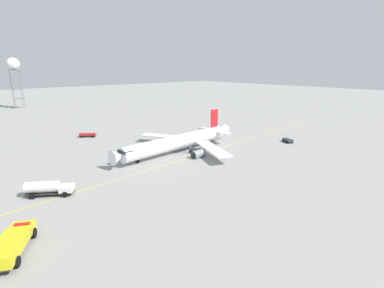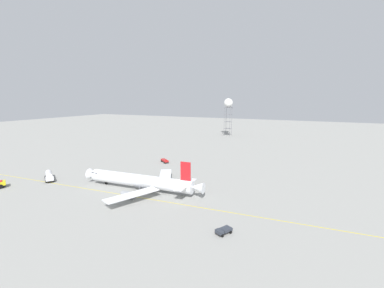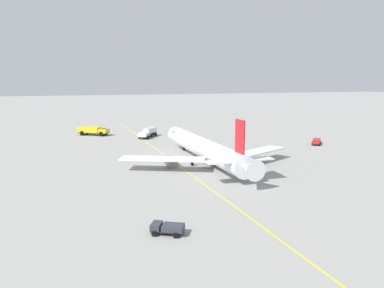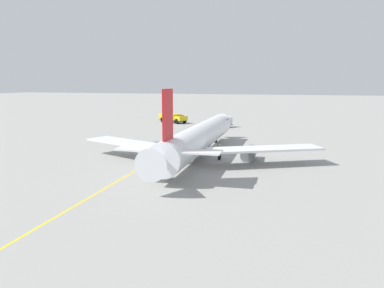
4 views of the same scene
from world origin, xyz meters
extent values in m
plane|color=gray|center=(0.00, 0.00, 0.00)|extent=(600.00, 600.00, 0.00)
cylinder|color=white|center=(-1.19, -2.89, 2.99)|extent=(6.14, 36.27, 4.00)
cone|color=white|center=(-2.33, 16.32, 2.99)|extent=(3.98, 3.22, 3.80)
cone|color=white|center=(-0.03, -22.40, 3.29)|extent=(3.64, 4.20, 3.40)
cube|color=black|center=(-2.20, 14.13, 3.90)|extent=(3.54, 2.60, 0.70)
ellipsoid|color=gray|center=(-1.08, -4.69, 1.89)|extent=(4.37, 13.18, 2.20)
cube|color=red|center=(-0.24, -18.74, 7.81)|extent=(0.43, 3.21, 5.63)
cube|color=white|center=(-3.65, -18.95, 3.80)|extent=(5.37, 2.91, 0.20)
cube|color=white|center=(3.16, -18.54, 3.80)|extent=(5.37, 2.91, 0.20)
cube|color=white|center=(-10.95, -7.23, 2.29)|extent=(16.33, 9.64, 0.28)
cube|color=white|center=(9.02, -6.04, 2.29)|extent=(15.95, 11.16, 0.28)
cylinder|color=gray|center=(-8.74, -4.06, 0.98)|extent=(2.36, 4.17, 2.12)
cylinder|color=black|center=(-8.86, -1.99, 0.98)|extent=(1.81, 0.26, 1.81)
cylinder|color=gray|center=(6.45, -3.16, 0.98)|extent=(2.36, 4.17, 2.12)
cylinder|color=black|center=(6.32, -1.09, 0.98)|extent=(1.81, 0.26, 1.81)
cylinder|color=#9EA0A5|center=(-2.00, 10.80, 1.42)|extent=(0.20, 0.20, 1.74)
cylinder|color=black|center=(-2.00, 10.80, 0.55)|extent=(0.36, 1.12, 1.10)
cylinder|color=#9EA0A5|center=(-4.48, -4.89, 1.42)|extent=(0.20, 0.20, 1.74)
cylinder|color=black|center=(-4.48, -4.89, 0.55)|extent=(0.36, 1.12, 1.10)
cylinder|color=#9EA0A5|center=(2.32, -4.49, 1.42)|extent=(0.20, 0.20, 1.74)
cylinder|color=black|center=(2.32, -4.49, 0.55)|extent=(0.36, 1.12, 1.10)
cube|color=#232326|center=(33.68, 9.27, 0.48)|extent=(4.56, 5.32, 0.20)
cube|color=red|center=(32.52, 7.74, 0.91)|extent=(2.46, 2.42, 0.65)
cube|color=black|center=(32.08, 7.17, 1.00)|extent=(1.28, 1.00, 0.36)
cube|color=red|center=(34.24, 10.01, 0.93)|extent=(3.66, 4.01, 0.70)
cube|color=red|center=(32.52, 7.74, 1.33)|extent=(1.39, 1.25, 0.16)
cylinder|color=black|center=(33.25, 7.19, 0.38)|extent=(0.68, 0.77, 0.76)
cylinder|color=black|center=(31.79, 8.30, 0.38)|extent=(0.68, 0.77, 0.76)
cylinder|color=black|center=(35.47, 10.12, 0.38)|extent=(0.68, 0.77, 0.76)
cylinder|color=black|center=(34.01, 11.23, 0.38)|extent=(0.68, 0.77, 0.76)
cube|color=#232326|center=(-16.44, -36.27, 0.42)|extent=(4.00, 3.06, 0.20)
cube|color=#2D333D|center=(-17.59, -35.69, 0.87)|extent=(1.82, 2.14, 0.70)
cube|color=black|center=(-17.99, -35.49, 0.97)|extent=(0.77, 1.42, 0.39)
cube|color=#2D333D|center=(-15.85, -36.56, 0.82)|extent=(2.95, 2.72, 0.60)
cylinder|color=black|center=(-18.00, -36.51, 0.32)|extent=(0.70, 0.54, 0.64)
cylinder|color=black|center=(-17.18, -34.87, 0.32)|extent=(0.70, 0.54, 0.64)
cylinder|color=black|center=(-15.80, -37.62, 0.32)|extent=(0.70, 0.54, 0.64)
cylinder|color=black|center=(-14.97, -35.97, 0.32)|extent=(0.70, 0.54, 0.64)
cube|color=yellow|center=(-19.20, 39.83, 1.50)|extent=(3.55, 3.76, 1.20)
cube|color=black|center=(-18.25, 39.28, 1.68)|extent=(1.30, 2.20, 0.67)
cube|color=red|center=(-19.20, 39.83, 2.20)|extent=(1.55, 2.10, 0.16)
cylinder|color=black|center=(-18.65, 41.22, 0.70)|extent=(1.35, 0.94, 1.40)
cylinder|color=black|center=(-20.12, 38.65, 0.70)|extent=(1.35, 0.94, 1.40)
cube|color=#232326|center=(-7.00, 32.85, 0.65)|extent=(6.57, 8.30, 0.20)
cube|color=silver|center=(-8.72, 30.31, 1.30)|extent=(3.47, 3.42, 1.10)
cube|color=black|center=(-9.33, 29.39, 1.47)|extent=(1.83, 1.27, 0.62)
cylinder|color=silver|center=(-6.28, 33.93, 1.81)|extent=(5.07, 6.11, 2.12)
cylinder|color=black|center=(-7.61, 29.66, 0.55)|extent=(0.85, 1.07, 1.10)
cylinder|color=black|center=(-9.73, 31.09, 0.55)|extent=(0.85, 1.07, 1.10)
cylinder|color=black|center=(-4.42, 34.40, 0.55)|extent=(0.85, 1.07, 1.10)
cylinder|color=black|center=(-6.54, 35.83, 0.55)|extent=(0.85, 1.07, 1.10)
cylinder|color=slate|center=(133.45, 13.22, 10.81)|extent=(0.24, 0.24, 21.63)
cylinder|color=slate|center=(128.82, 13.22, 10.81)|extent=(0.24, 0.24, 21.63)
cylinder|color=slate|center=(128.82, 8.58, 10.81)|extent=(0.24, 0.24, 21.63)
cylinder|color=slate|center=(133.45, 8.58, 10.81)|extent=(0.24, 0.24, 21.63)
cube|color=slate|center=(131.14, 10.90, 5.41)|extent=(4.84, 4.84, 0.16)
cube|color=slate|center=(131.14, 10.90, 10.81)|extent=(4.84, 4.84, 0.16)
cube|color=slate|center=(131.14, 10.90, 16.22)|extent=(4.84, 4.84, 0.16)
cube|color=slate|center=(131.14, 10.90, 21.78)|extent=(5.44, 5.44, 0.30)
sphere|color=white|center=(131.14, 10.90, 25.30)|extent=(6.76, 6.76, 6.76)
cube|color=yellow|center=(-7.10, -3.69, 0.00)|extent=(8.47, 145.95, 0.01)
camera|label=1|loc=(-61.47, 45.26, 23.61)|focal=26.28mm
camera|label=2|loc=(-67.99, -53.24, 29.24)|focal=24.92mm
camera|label=3|loc=(-24.99, -75.91, 17.60)|focal=35.44mm
camera|label=4|loc=(14.54, -56.60, 11.29)|focal=34.47mm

